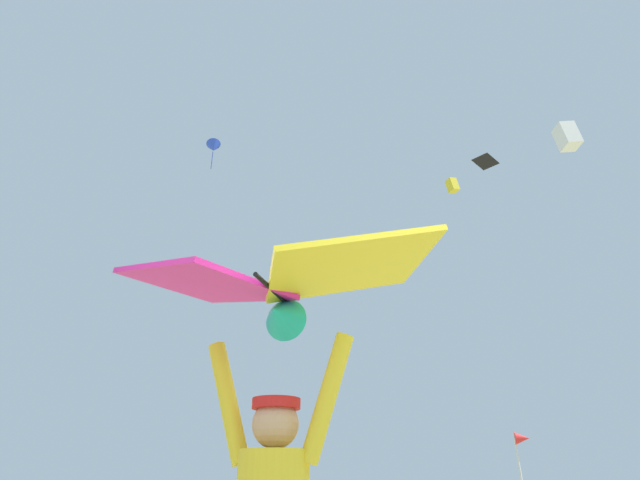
{
  "coord_description": "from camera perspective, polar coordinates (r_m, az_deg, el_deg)",
  "views": [
    {
      "loc": [
        0.37,
        -2.55,
        1.24
      ],
      "look_at": [
        -0.28,
        1.21,
        3.14
      ],
      "focal_mm": 27.38,
      "sensor_mm": 36.0,
      "label": 1
    }
  ],
  "objects": [
    {
      "name": "held_stunt_kite",
      "position": [
        2.65,
        -5.21,
        -5.33
      ],
      "size": [
        1.85,
        1.07,
        0.41
      ],
      "color": "black"
    },
    {
      "name": "distant_kite_black_high_left",
      "position": [
        20.31,
        18.8,
        8.74
      ],
      "size": [
        0.77,
        0.78,
        0.34
      ],
      "color": "black"
    },
    {
      "name": "distant_kite_yellow_mid_left",
      "position": [
        27.38,
        15.21,
        6.17
      ],
      "size": [
        0.76,
        0.67,
        0.83
      ],
      "color": "yellow"
    },
    {
      "name": "distant_kite_blue_mid_right",
      "position": [
        32.24,
        -12.34,
        10.54
      ],
      "size": [
        1.09,
        1.15,
        2.19
      ],
      "color": "blue"
    },
    {
      "name": "distant_kite_white_low_right",
      "position": [
        16.24,
        26.92,
        10.73
      ],
      "size": [
        0.68,
        0.58,
        0.84
      ],
      "color": "white"
    },
    {
      "name": "marker_flag",
      "position": [
        11.3,
        22.56,
        -21.47
      ],
      "size": [
        0.3,
        0.24,
        2.14
      ],
      "color": "silver",
      "rests_on": "ground"
    }
  ]
}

